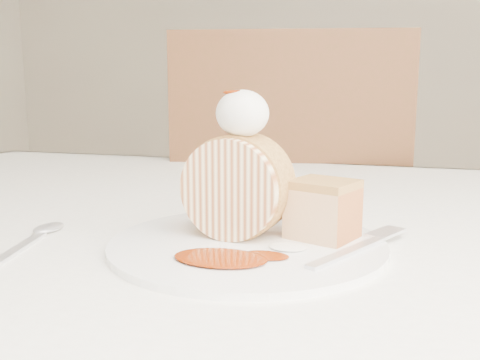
% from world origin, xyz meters
% --- Properties ---
extents(table, '(1.40, 0.90, 0.75)m').
position_xyz_m(table, '(0.00, 0.20, 0.66)').
color(table, white).
rests_on(table, ground).
extents(chair_far, '(0.56, 0.56, 1.00)m').
position_xyz_m(chair_far, '(-0.07, 0.77, 0.57)').
color(chair_far, brown).
rests_on(chair_far, ground).
extents(plate, '(0.33, 0.33, 0.01)m').
position_xyz_m(plate, '(0.03, 0.07, 0.75)').
color(plate, white).
rests_on(plate, table).
extents(roulade_slice, '(0.10, 0.06, 0.10)m').
position_xyz_m(roulade_slice, '(0.01, 0.09, 0.80)').
color(roulade_slice, '#FFE8B1').
rests_on(roulade_slice, plate).
extents(cake_chunk, '(0.07, 0.07, 0.05)m').
position_xyz_m(cake_chunk, '(0.09, 0.10, 0.78)').
color(cake_chunk, tan).
rests_on(cake_chunk, plate).
extents(whipped_cream, '(0.05, 0.05, 0.04)m').
position_xyz_m(whipped_cream, '(0.02, 0.09, 0.87)').
color(whipped_cream, white).
rests_on(whipped_cream, roulade_slice).
extents(caramel_drizzle, '(0.02, 0.02, 0.01)m').
position_xyz_m(caramel_drizzle, '(0.01, 0.09, 0.90)').
color(caramel_drizzle, maroon).
rests_on(caramel_drizzle, whipped_cream).
extents(caramel_pool, '(0.09, 0.08, 0.00)m').
position_xyz_m(caramel_pool, '(0.02, 0.01, 0.76)').
color(caramel_pool, maroon).
rests_on(caramel_pool, plate).
extents(fork, '(0.09, 0.15, 0.00)m').
position_xyz_m(fork, '(0.12, 0.06, 0.76)').
color(fork, silver).
rests_on(fork, plate).
extents(spoon, '(0.05, 0.15, 0.00)m').
position_xyz_m(spoon, '(-0.17, -0.00, 0.75)').
color(spoon, silver).
rests_on(spoon, table).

